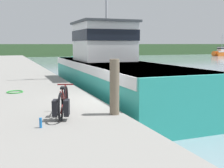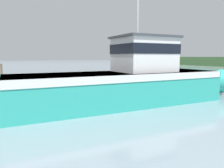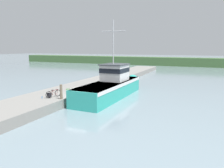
{
  "view_description": "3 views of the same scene",
  "coord_description": "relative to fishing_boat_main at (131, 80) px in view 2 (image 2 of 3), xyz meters",
  "views": [
    {
      "loc": [
        -3.78,
        -8.64,
        2.82
      ],
      "look_at": [
        -0.14,
        0.74,
        1.38
      ],
      "focal_mm": 45.0,
      "sensor_mm": 36.0,
      "label": 1
    },
    {
      "loc": [
        12.47,
        -1.77,
        2.81
      ],
      "look_at": [
        0.31,
        4.45,
        1.1
      ],
      "focal_mm": 35.0,
      "sensor_mm": 36.0,
      "label": 2
    },
    {
      "loc": [
        12.29,
        -19.33,
        6.08
      ],
      "look_at": [
        1.62,
        4.73,
        1.66
      ],
      "focal_mm": 35.0,
      "sensor_mm": 36.0,
      "label": 3
    }
  ],
  "objects": [
    {
      "name": "dock_pier",
      "position": [
        -4.93,
        -5.17,
        -0.96
      ],
      "size": [
        5.46,
        80.0,
        0.94
      ],
      "primitive_type": "cube",
      "color": "gray",
      "rests_on": "ground_plane"
    },
    {
      "name": "ground_plane",
      "position": [
        -1.41,
        -5.17,
        -1.43
      ],
      "size": [
        320.0,
        320.0,
        0.0
      ],
      "primitive_type": "plane",
      "color": "gray"
    },
    {
      "name": "hose_coil",
      "position": [
        -4.83,
        -2.4,
        -0.47
      ],
      "size": [
        0.63,
        0.63,
        0.04
      ],
      "primitive_type": "torus",
      "color": "green",
      "rests_on": "dock_pier"
    },
    {
      "name": "bicycle_touring",
      "position": [
        -3.82,
        -6.76,
        -0.13
      ],
      "size": [
        0.76,
        1.71,
        0.78
      ],
      "rotation": [
        0.0,
        0.0,
        -0.32
      ],
      "color": "black",
      "rests_on": "dock_pier"
    },
    {
      "name": "fishing_boat_main",
      "position": [
        0.0,
        0.0,
        0.0
      ],
      "size": [
        3.64,
        15.12,
        9.38
      ],
      "rotation": [
        0.0,
        0.0,
        -0.01
      ],
      "color": "teal",
      "rests_on": "ground_plane"
    },
    {
      "name": "mooring_post",
      "position": [
        -2.47,
        -6.98,
        0.25
      ],
      "size": [
        0.26,
        0.26,
        1.48
      ],
      "primitive_type": "cylinder",
      "color": "#756651",
      "rests_on": "dock_pier"
    }
  ]
}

